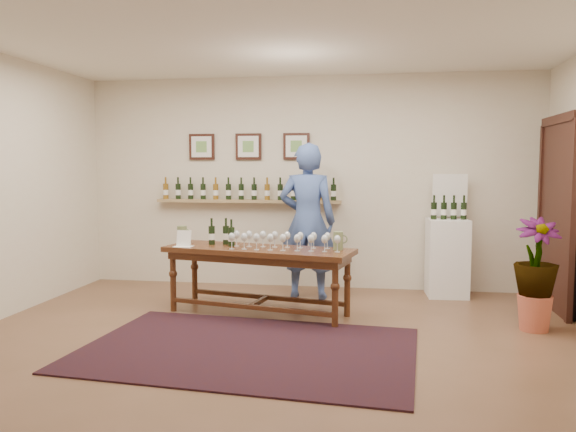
# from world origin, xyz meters

# --- Properties ---
(ground) EXTENTS (6.00, 6.00, 0.00)m
(ground) POSITION_xyz_m (0.00, 0.00, 0.00)
(ground) COLOR brown
(ground) RESTS_ON ground
(room_shell) EXTENTS (6.00, 6.00, 6.00)m
(room_shell) POSITION_xyz_m (2.11, 1.86, 1.12)
(room_shell) COLOR beige
(room_shell) RESTS_ON ground
(rug) EXTENTS (3.04, 2.16, 0.02)m
(rug) POSITION_xyz_m (-0.20, -0.22, 0.01)
(rug) COLOR #43160C
(rug) RESTS_ON ground
(tasting_table) EXTENTS (2.15, 1.07, 0.73)m
(tasting_table) POSITION_xyz_m (-0.36, 1.00, 0.62)
(tasting_table) COLOR #3F1F0F
(tasting_table) RESTS_ON ground
(table_glasses) EXTENTS (1.33, 0.36, 0.18)m
(table_glasses) POSITION_xyz_m (-0.12, 0.95, 0.82)
(table_glasses) COLOR silver
(table_glasses) RESTS_ON tasting_table
(table_bottles) EXTENTS (0.35, 0.27, 0.33)m
(table_bottles) POSITION_xyz_m (-0.79, 1.17, 0.90)
(table_bottles) COLOR black
(table_bottles) RESTS_ON tasting_table
(pitcher_left) EXTENTS (0.14, 0.14, 0.20)m
(pitcher_left) POSITION_xyz_m (-1.29, 1.18, 0.83)
(pitcher_left) COLOR #6A784B
(pitcher_left) RESTS_ON tasting_table
(pitcher_right) EXTENTS (0.14, 0.14, 0.19)m
(pitcher_right) POSITION_xyz_m (0.51, 0.98, 0.83)
(pitcher_right) COLOR #6A784B
(pitcher_right) RESTS_ON tasting_table
(menu_card) EXTENTS (0.20, 0.15, 0.18)m
(menu_card) POSITION_xyz_m (-1.19, 0.97, 0.82)
(menu_card) COLOR white
(menu_card) RESTS_ON tasting_table
(display_pedestal) EXTENTS (0.51, 0.51, 0.96)m
(display_pedestal) POSITION_xyz_m (1.78, 2.21, 0.48)
(display_pedestal) COLOR white
(display_pedestal) RESTS_ON ground
(pedestal_bottles) EXTENTS (0.34, 0.11, 0.33)m
(pedestal_bottles) POSITION_xyz_m (1.79, 2.18, 1.13)
(pedestal_bottles) COLOR black
(pedestal_bottles) RESTS_ON display_pedestal
(info_sign) EXTENTS (0.43, 0.04, 0.59)m
(info_sign) POSITION_xyz_m (1.81, 2.33, 1.25)
(info_sign) COLOR white
(info_sign) RESTS_ON display_pedestal
(potted_plant) EXTENTS (0.57, 0.57, 0.96)m
(potted_plant) POSITION_xyz_m (2.46, 0.80, 0.56)
(potted_plant) COLOR #C35C41
(potted_plant) RESTS_ON ground
(person) EXTENTS (0.70, 0.47, 1.90)m
(person) POSITION_xyz_m (0.08, 1.85, 0.95)
(person) COLOR #3E5793
(person) RESTS_ON ground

